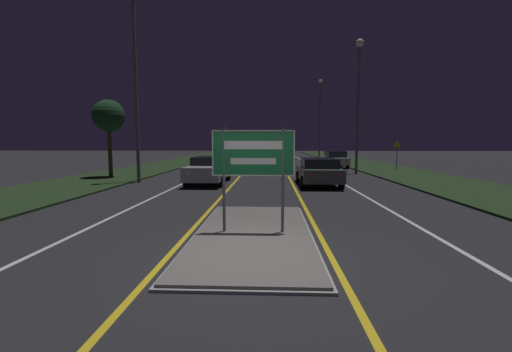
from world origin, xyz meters
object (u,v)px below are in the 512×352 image
at_px(streetlight_left_near, 135,58).
at_px(streetlight_right_near, 359,87).
at_px(highway_sign, 253,158).
at_px(car_receding_0, 318,171).
at_px(car_receding_1, 335,159).
at_px(warning_sign, 397,152).
at_px(streetlight_right_far, 320,112).
at_px(car_approaching_0, 209,169).

xyz_separation_m(streetlight_left_near, streetlight_right_near, (12.99, 5.76, -0.67)).
relative_size(highway_sign, car_receding_0, 0.55).
bearing_deg(highway_sign, streetlight_left_near, 123.14).
bearing_deg(car_receding_1, highway_sign, -105.12).
xyz_separation_m(streetlight_left_near, car_receding_1, (12.63, 11.82, -5.80)).
distance_m(streetlight_right_near, warning_sign, 6.93).
relative_size(streetlight_right_far, car_approaching_0, 2.03).
distance_m(streetlight_right_far, car_receding_1, 14.07).
bearing_deg(warning_sign, highway_sign, -117.89).
bearing_deg(streetlight_left_near, warning_sign, 28.52).
bearing_deg(streetlight_left_near, streetlight_right_far, 62.19).
xyz_separation_m(highway_sign, car_receding_1, (5.95, 22.04, -1.07)).
bearing_deg(warning_sign, car_approaching_0, -144.43).
height_order(highway_sign, streetlight_left_near, streetlight_left_near).
xyz_separation_m(streetlight_right_near, car_approaching_0, (-9.15, -5.93, -5.12)).
distance_m(streetlight_right_far, car_receding_0, 26.43).
bearing_deg(streetlight_right_far, car_approaching_0, -110.34).
height_order(streetlight_right_far, warning_sign, streetlight_right_far).
distance_m(streetlight_right_near, car_receding_0, 9.01).
bearing_deg(streetlight_right_near, car_receding_0, -118.23).
xyz_separation_m(car_receding_0, car_receding_1, (3.15, 12.58, 0.02)).
bearing_deg(streetlight_right_far, highway_sign, -100.41).
height_order(streetlight_right_near, car_receding_1, streetlight_right_near).
bearing_deg(streetlight_left_near, highway_sign, -56.86).
bearing_deg(warning_sign, streetlight_right_far, 103.76).
bearing_deg(car_approaching_0, car_receding_0, -6.00).
distance_m(streetlight_right_near, car_approaching_0, 12.04).
xyz_separation_m(streetlight_left_near, streetlight_right_far, (13.14, 24.90, -0.64)).
bearing_deg(streetlight_right_far, streetlight_left_near, -117.81).
relative_size(streetlight_right_near, car_approaching_0, 1.87).
height_order(car_receding_1, car_approaching_0, car_receding_1).
relative_size(car_approaching_0, warning_sign, 2.26).
height_order(car_approaching_0, warning_sign, warning_sign).
height_order(streetlight_left_near, car_receding_0, streetlight_left_near).
height_order(streetlight_left_near, streetlight_right_far, streetlight_left_near).
relative_size(streetlight_right_near, car_receding_0, 2.03).
xyz_separation_m(car_receding_0, warning_sign, (7.49, 9.99, 0.65)).
relative_size(highway_sign, car_approaching_0, 0.51).
relative_size(car_receding_1, warning_sign, 2.16).
distance_m(streetlight_right_near, streetlight_right_far, 19.14).
bearing_deg(streetlight_right_near, streetlight_left_near, -156.07).
relative_size(car_receding_0, car_approaching_0, 0.92).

